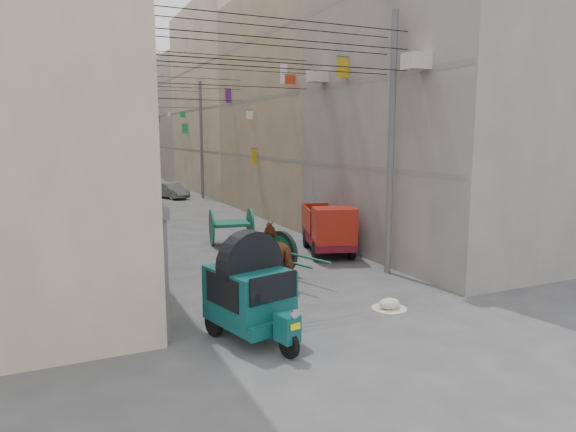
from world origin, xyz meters
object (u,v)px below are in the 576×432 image
tonga_cart (267,254)px  mini_truck (330,231)px  distant_car_green (106,178)px  distant_car_white (138,205)px  feed_sack (389,304)px  auto_rickshaw (250,291)px  distant_car_grey (171,191)px  horse (280,255)px  second_cart (231,225)px

tonga_cart → mini_truck: size_ratio=0.89×
tonga_cart → distant_car_green: tonga_cart is taller
mini_truck → distant_car_white: size_ratio=1.16×
tonga_cart → feed_sack: 4.46m
auto_rickshaw → feed_sack: size_ratio=4.81×
feed_sack → mini_truck: bearing=75.4°
distant_car_grey → distant_car_green: size_ratio=0.81×
feed_sack → distant_car_green: bearing=94.6°
feed_sack → distant_car_white: distant_car_white is taller
horse → distant_car_green: bearing=-95.0°
second_cart → distant_car_grey: (1.08, 16.39, -0.24)m
tonga_cart → horse: 0.99m
horse → mini_truck: bearing=-147.5°
mini_truck → distant_car_white: bearing=128.1°
distant_car_grey → auto_rickshaw: bearing=-115.7°
feed_sack → distant_car_grey: bearing=90.1°
mini_truck → feed_sack: mini_truck is taller
auto_rickshaw → feed_sack: auto_rickshaw is taller
horse → distant_car_grey: bearing=-101.4°
auto_rickshaw → distant_car_green: auto_rickshaw is taller
distant_car_white → distant_car_grey: distant_car_grey is taller
tonga_cart → feed_sack: bearing=-87.0°
horse → distant_car_white: bearing=-91.3°
horse → distant_car_white: horse is taller
second_cart → distant_car_white: (-2.18, 9.86, -0.24)m
feed_sack → distant_car_white: (-3.31, 18.96, 0.39)m
distant_car_grey → distant_car_green: (-3.07, 13.02, 0.05)m
feed_sack → horse: 3.61m
second_cart → feed_sack: 9.20m
auto_rickshaw → horse: bearing=43.3°
second_cart → distant_car_grey: 16.43m
mini_truck → second_cart: mini_truck is taller
tonga_cart → second_cart: (0.50, 5.00, 0.07)m
feed_sack → horse: bearing=117.6°
mini_truck → horse: mini_truck is taller
second_cart → feed_sack: size_ratio=3.38×
auto_rickshaw → feed_sack: bearing=-9.6°
distant_car_grey → horse: bearing=-111.5°
mini_truck → distant_car_grey: bearing=112.6°
tonga_cart → second_cart: 5.02m
feed_sack → distant_car_green: size_ratio=0.14×
tonga_cart → distant_car_green: (-1.49, 34.41, -0.12)m
tonga_cart → horse: horse is taller
horse → distant_car_green: 35.42m
mini_truck → distant_car_green: 33.10m
auto_rickshaw → tonga_cart: size_ratio=0.83×
distant_car_white → feed_sack: bearing=114.4°
auto_rickshaw → horse: (2.19, 3.44, -0.18)m
horse → feed_sack: bearing=110.2°
distant_car_green → mini_truck: bearing=116.1°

